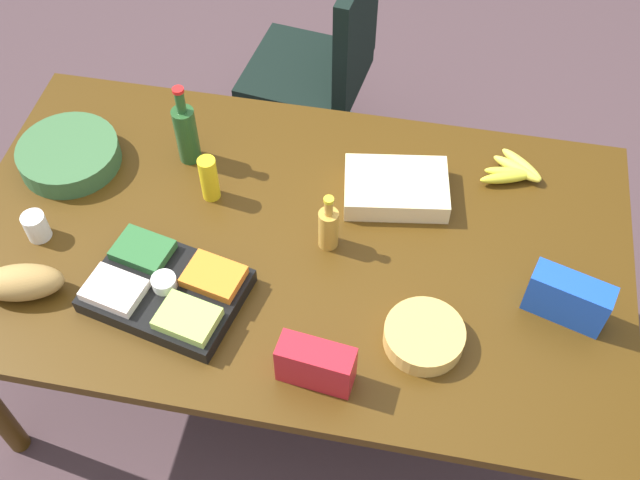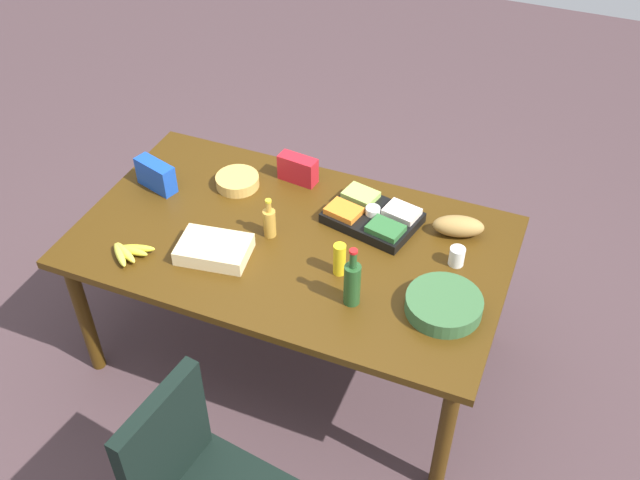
# 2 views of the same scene
# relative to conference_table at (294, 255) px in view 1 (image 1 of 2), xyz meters

# --- Properties ---
(ground_plane) EXTENTS (10.00, 10.00, 0.00)m
(ground_plane) POSITION_rel_conference_table_xyz_m (0.00, 0.00, -0.72)
(ground_plane) COLOR #483538
(conference_table) EXTENTS (2.01, 1.17, 0.79)m
(conference_table) POSITION_rel_conference_table_xyz_m (0.00, 0.00, 0.00)
(conference_table) COLOR #422A0A
(conference_table) RESTS_ON ground
(office_chair) EXTENTS (0.56, 0.56, 0.96)m
(office_chair) POSITION_rel_conference_table_xyz_m (0.15, -1.16, -0.35)
(office_chair) COLOR gray
(office_chair) RESTS_ON ground
(chip_bowl) EXTENTS (0.23, 0.23, 0.06)m
(chip_bowl) POSITION_rel_conference_table_xyz_m (-0.42, 0.27, 0.10)
(chip_bowl) COLOR gold
(chip_bowl) RESTS_ON conference_table
(paper_cup) EXTENTS (0.08, 0.08, 0.09)m
(paper_cup) POSITION_rel_conference_table_xyz_m (0.75, 0.12, 0.12)
(paper_cup) COLOR white
(paper_cup) RESTS_ON conference_table
(veggie_tray) EXTENTS (0.48, 0.38, 0.09)m
(veggie_tray) POSITION_rel_conference_table_xyz_m (0.31, 0.26, 0.11)
(veggie_tray) COLOR black
(veggie_tray) RESTS_ON conference_table
(banana_bunch) EXTENTS (0.21, 0.18, 0.04)m
(banana_bunch) POSITION_rel_conference_table_xyz_m (-0.64, -0.39, 0.10)
(banana_bunch) COLOR #D4D042
(banana_bunch) RESTS_ON conference_table
(wine_bottle) EXTENTS (0.08, 0.08, 0.30)m
(wine_bottle) POSITION_rel_conference_table_xyz_m (0.40, -0.27, 0.19)
(wine_bottle) COLOR #224C22
(wine_bottle) RESTS_ON conference_table
(bread_loaf) EXTENTS (0.26, 0.17, 0.10)m
(bread_loaf) POSITION_rel_conference_table_xyz_m (0.71, 0.33, 0.12)
(bread_loaf) COLOR #A47C40
(bread_loaf) RESTS_ON conference_table
(sheet_cake) EXTENTS (0.35, 0.27, 0.07)m
(sheet_cake) POSITION_rel_conference_table_xyz_m (-0.28, -0.24, 0.11)
(sheet_cake) COLOR beige
(sheet_cake) RESTS_ON conference_table
(dressing_bottle) EXTENTS (0.07, 0.07, 0.21)m
(dressing_bottle) POSITION_rel_conference_table_xyz_m (-0.11, -0.01, 0.15)
(dressing_bottle) COLOR #BF8D34
(dressing_bottle) RESTS_ON conference_table
(chip_bag_red) EXTENTS (0.21, 0.10, 0.14)m
(chip_bag_red) POSITION_rel_conference_table_xyz_m (-0.15, 0.43, 0.14)
(chip_bag_red) COLOR red
(chip_bag_red) RESTS_ON conference_table
(chip_bag_blue) EXTENTS (0.23, 0.14, 0.15)m
(chip_bag_blue) POSITION_rel_conference_table_xyz_m (-0.79, 0.11, 0.15)
(chip_bag_blue) COLOR #1847B7
(chip_bag_blue) RESTS_ON conference_table
(mustard_bottle) EXTENTS (0.07, 0.07, 0.16)m
(mustard_bottle) POSITION_rel_conference_table_xyz_m (0.29, -0.13, 0.15)
(mustard_bottle) COLOR yellow
(mustard_bottle) RESTS_ON conference_table
(salad_bowl) EXTENTS (0.33, 0.33, 0.07)m
(salad_bowl) POSITION_rel_conference_table_xyz_m (0.78, -0.18, 0.11)
(salad_bowl) COLOR #366036
(salad_bowl) RESTS_ON conference_table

